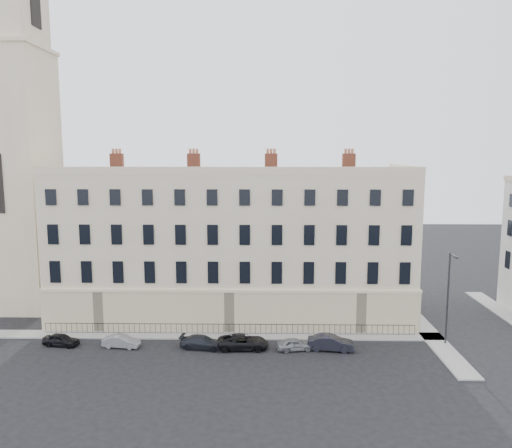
# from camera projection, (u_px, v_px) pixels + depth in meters

# --- Properties ---
(ground) EXTENTS (160.00, 160.00, 0.00)m
(ground) POSITION_uv_depth(u_px,v_px,m) (296.00, 358.00, 41.79)
(ground) COLOR black
(ground) RESTS_ON ground
(terrace) EXTENTS (36.22, 12.22, 17.00)m
(terrace) POSITION_uv_depth(u_px,v_px,m) (233.00, 244.00, 52.67)
(terrace) COLOR beige
(terrace) RESTS_ON ground
(church_tower) EXTENTS (8.00, 8.13, 44.00)m
(church_tower) POSITION_uv_depth(u_px,v_px,m) (10.00, 138.00, 53.50)
(church_tower) COLOR beige
(church_tower) RESTS_ON ground
(pavement_terrace) EXTENTS (48.00, 2.00, 0.12)m
(pavement_terrace) POSITION_uv_depth(u_px,v_px,m) (186.00, 335.00, 46.90)
(pavement_terrace) COLOR gray
(pavement_terrace) RESTS_ON ground
(pavement_east_return) EXTENTS (2.00, 24.00, 0.12)m
(pavement_east_return) POSITION_uv_depth(u_px,v_px,m) (422.00, 326.00, 49.48)
(pavement_east_return) COLOR gray
(pavement_east_return) RESTS_ON ground
(railings) EXTENTS (35.00, 0.04, 0.96)m
(railings) POSITION_uv_depth(u_px,v_px,m) (229.00, 329.00, 47.15)
(railings) COLOR black
(railings) RESTS_ON ground
(car_a) EXTENTS (3.38, 1.80, 1.10)m
(car_a) POSITION_uv_depth(u_px,v_px,m) (61.00, 340.00, 44.46)
(car_a) COLOR black
(car_a) RESTS_ON ground
(car_b) EXTENTS (3.39, 1.50, 1.08)m
(car_b) POSITION_uv_depth(u_px,v_px,m) (121.00, 341.00, 44.08)
(car_b) COLOR gray
(car_b) RESTS_ON ground
(car_c) EXTENTS (4.11, 2.16, 1.14)m
(car_c) POSITION_uv_depth(u_px,v_px,m) (202.00, 342.00, 43.82)
(car_c) COLOR black
(car_c) RESTS_ON ground
(car_d) EXTENTS (4.55, 2.22, 1.25)m
(car_d) POSITION_uv_depth(u_px,v_px,m) (243.00, 342.00, 43.74)
(car_d) COLOR black
(car_d) RESTS_ON ground
(car_e) EXTENTS (3.33, 1.76, 1.08)m
(car_e) POSITION_uv_depth(u_px,v_px,m) (295.00, 344.00, 43.42)
(car_e) COLOR gray
(car_e) RESTS_ON ground
(car_f) EXTENTS (4.20, 1.91, 1.34)m
(car_f) POSITION_uv_depth(u_px,v_px,m) (331.00, 343.00, 43.42)
(car_f) COLOR black
(car_f) RESTS_ON ground
(streetlamp) EXTENTS (0.23, 1.83, 8.44)m
(streetlamp) POSITION_uv_depth(u_px,v_px,m) (448.00, 294.00, 44.09)
(streetlamp) COLOR #2B2C30
(streetlamp) RESTS_ON ground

